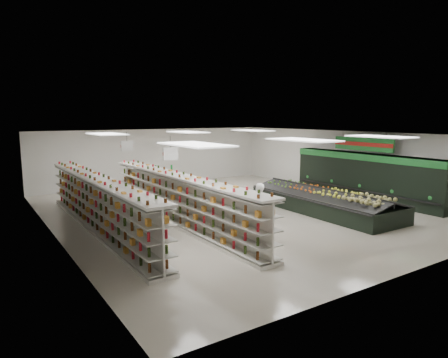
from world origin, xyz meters
TOP-DOWN VIEW (x-y plane):
  - floor at (0.00, 0.00)m, footprint 16.00×16.00m
  - ceiling at (0.00, 0.00)m, footprint 14.00×16.00m
  - wall_back at (0.00, 8.00)m, footprint 14.00×0.02m
  - wall_front at (0.00, -8.00)m, footprint 14.00×0.02m
  - wall_left at (-7.00, 0.00)m, footprint 0.02×16.00m
  - wall_right at (7.00, 0.00)m, footprint 0.02×16.00m
  - produce_wall_case at (6.53, -1.50)m, footprint 0.93×8.00m
  - aisle_sign_near at (-3.80, -2.00)m, footprint 0.52×0.06m
  - aisle_sign_far at (-3.80, 2.00)m, footprint 0.52×0.06m
  - hortifruti_banner at (6.25, -1.50)m, footprint 0.12×3.20m
  - gondola_left at (-5.55, 0.17)m, footprint 0.87×10.64m
  - gondola_center at (-2.86, -0.62)m, footprint 0.94×10.54m
  - produce_island at (3.08, -2.13)m, footprint 2.54×6.73m
  - soda_endcap at (-0.93, 4.89)m, footprint 1.30×1.12m
  - shopper_main at (-1.00, -2.96)m, footprint 0.72×0.61m
  - shopper_background at (-2.86, 4.08)m, footprint 0.67×0.96m

SIDE VIEW (x-z plane):
  - floor at x=0.00m, z-range 0.00..0.00m
  - produce_island at x=3.08m, z-range -0.04..0.95m
  - soda_endcap at x=-0.93m, z-range -0.02..1.37m
  - gondola_center at x=-2.86m, z-range -0.07..1.75m
  - shopper_main at x=-1.00m, z-range 0.00..1.68m
  - gondola_left at x=-5.55m, z-range -0.08..1.77m
  - shopper_background at x=-2.86m, z-range 0.00..1.82m
  - produce_wall_case at x=6.53m, z-range 0.14..2.34m
  - wall_back at x=0.00m, z-range 0.00..3.20m
  - wall_front at x=0.00m, z-range 0.00..3.20m
  - wall_left at x=-7.00m, z-range 0.00..3.20m
  - wall_right at x=7.00m, z-range 0.00..3.20m
  - hortifruti_banner at x=6.25m, z-range 2.18..3.13m
  - aisle_sign_near at x=-3.80m, z-range 2.38..3.13m
  - aisle_sign_far at x=-3.80m, z-range 2.38..3.13m
  - ceiling at x=0.00m, z-range 3.19..3.21m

